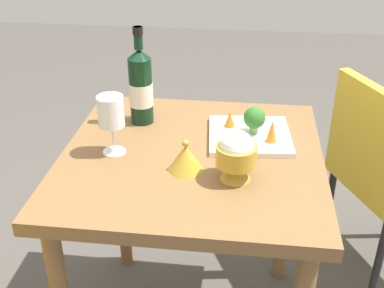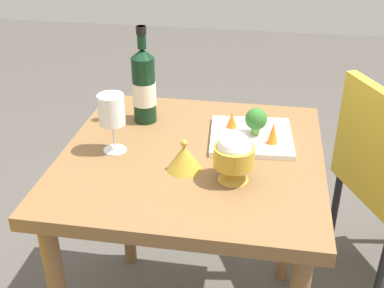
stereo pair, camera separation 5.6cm
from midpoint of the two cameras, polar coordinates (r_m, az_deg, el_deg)
dining_table at (r=1.50m, az=-1.08°, el=-4.59°), size 0.77×0.77×0.75m
chair_by_wall at (r=1.92m, az=20.29°, el=-2.49°), size 0.53×0.53×0.85m
wine_bottle at (r=1.59m, az=-7.02°, el=6.68°), size 0.08×0.08×0.32m
wine_glass at (r=1.41m, az=-10.57°, el=3.58°), size 0.08×0.08×0.18m
rice_bowl at (r=1.29m, az=3.94°, el=-1.26°), size 0.11×0.11×0.14m
rice_bowl_lid at (r=1.35m, az=-1.93°, el=-1.61°), size 0.10×0.10×0.09m
serving_plate at (r=1.53m, az=5.69°, el=0.99°), size 0.27×0.27×0.02m
broccoli_floret at (r=1.51m, az=6.24°, el=2.98°), size 0.07×0.07×0.09m
carrot_garnish_left at (r=1.55m, az=3.40°, el=2.92°), size 0.03×0.03×0.05m
carrot_garnish_right at (r=1.47m, az=8.23°, el=1.50°), size 0.03×0.03×0.07m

